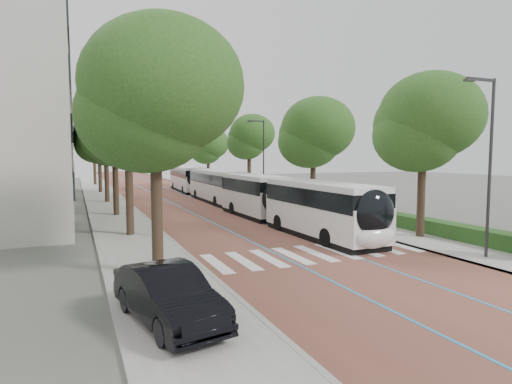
# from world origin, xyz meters

# --- Properties ---
(ground) EXTENTS (160.00, 160.00, 0.00)m
(ground) POSITION_xyz_m (0.00, 0.00, 0.00)
(ground) COLOR #51544C
(ground) RESTS_ON ground
(road) EXTENTS (11.00, 140.00, 0.02)m
(road) POSITION_xyz_m (0.00, 40.00, 0.01)
(road) COLOR brown
(road) RESTS_ON ground
(sidewalk_left) EXTENTS (4.00, 140.00, 0.12)m
(sidewalk_left) POSITION_xyz_m (-7.50, 40.00, 0.06)
(sidewalk_left) COLOR gray
(sidewalk_left) RESTS_ON ground
(sidewalk_right) EXTENTS (4.00, 140.00, 0.12)m
(sidewalk_right) POSITION_xyz_m (7.50, 40.00, 0.06)
(sidewalk_right) COLOR gray
(sidewalk_right) RESTS_ON ground
(kerb_left) EXTENTS (0.20, 140.00, 0.14)m
(kerb_left) POSITION_xyz_m (-5.60, 40.00, 0.06)
(kerb_left) COLOR gray
(kerb_left) RESTS_ON ground
(kerb_right) EXTENTS (0.20, 140.00, 0.14)m
(kerb_right) POSITION_xyz_m (5.60, 40.00, 0.06)
(kerb_right) COLOR gray
(kerb_right) RESTS_ON ground
(zebra_crossing) EXTENTS (10.55, 3.60, 0.01)m
(zebra_crossing) POSITION_xyz_m (0.20, 1.00, 0.03)
(zebra_crossing) COLOR silver
(zebra_crossing) RESTS_ON ground
(lane_line_left) EXTENTS (0.12, 126.00, 0.01)m
(lane_line_left) POSITION_xyz_m (-1.60, 40.00, 0.02)
(lane_line_left) COLOR #2785C5
(lane_line_left) RESTS_ON road
(lane_line_right) EXTENTS (0.12, 126.00, 0.01)m
(lane_line_right) POSITION_xyz_m (1.60, 40.00, 0.02)
(lane_line_right) COLOR #2785C5
(lane_line_right) RESTS_ON road
(hedge) EXTENTS (1.20, 14.00, 0.80)m
(hedge) POSITION_xyz_m (9.10, 0.00, 0.52)
(hedge) COLOR #1D4116
(hedge) RESTS_ON sidewalk_right
(streetlight_near) EXTENTS (1.82, 0.20, 8.00)m
(streetlight_near) POSITION_xyz_m (6.62, -3.00, 4.82)
(streetlight_near) COLOR #2B2C2E
(streetlight_near) RESTS_ON sidewalk_right
(streetlight_far) EXTENTS (1.82, 0.20, 8.00)m
(streetlight_far) POSITION_xyz_m (6.62, 22.00, 4.82)
(streetlight_far) COLOR #2B2C2E
(streetlight_far) RESTS_ON sidewalk_right
(lamp_post_left) EXTENTS (0.14, 0.14, 8.00)m
(lamp_post_left) POSITION_xyz_m (-6.10, 8.00, 4.12)
(lamp_post_left) COLOR #2B2C2E
(lamp_post_left) RESTS_ON sidewalk_left
(trees_left) EXTENTS (6.37, 61.15, 9.89)m
(trees_left) POSITION_xyz_m (-7.50, 25.45, 6.71)
(trees_left) COLOR black
(trees_left) RESTS_ON ground
(trees_right) EXTENTS (6.03, 47.60, 8.89)m
(trees_right) POSITION_xyz_m (7.70, 20.36, 6.24)
(trees_right) COLOR black
(trees_right) RESTS_ON ground
(lead_bus) EXTENTS (2.94, 18.45, 3.20)m
(lead_bus) POSITION_xyz_m (2.49, 8.18, 1.63)
(lead_bus) COLOR black
(lead_bus) RESTS_ON ground
(bus_queued_0) EXTENTS (2.71, 12.43, 3.20)m
(bus_queued_0) POSITION_xyz_m (2.71, 24.08, 1.62)
(bus_queued_0) COLOR silver
(bus_queued_0) RESTS_ON ground
(bus_queued_1) EXTENTS (3.16, 12.51, 3.20)m
(bus_queued_1) POSITION_xyz_m (3.06, 37.82, 1.62)
(bus_queued_1) COLOR silver
(bus_queued_1) RESTS_ON ground
(parked_car) EXTENTS (2.58, 5.00, 1.57)m
(parked_car) POSITION_xyz_m (-8.11, -5.00, 0.90)
(parked_car) COLOR black
(parked_car) RESTS_ON sidewalk_left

